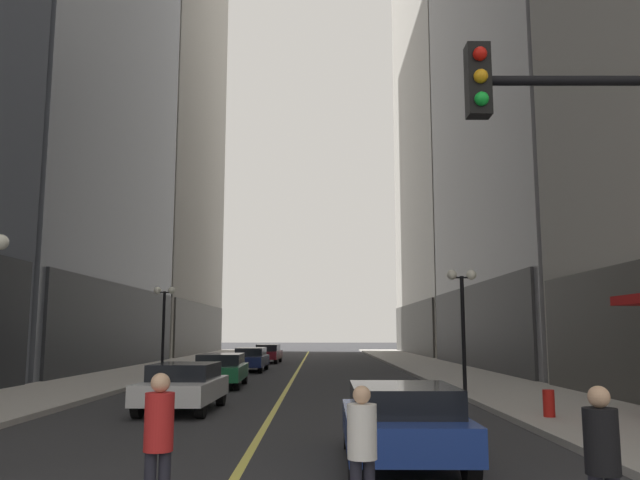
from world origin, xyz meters
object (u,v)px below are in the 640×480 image
pedestrian_in_white_shirt (362,445)px  street_lamp_left_far (164,311)px  fire_hydrant_right (549,406)px  street_lamp_right_mid (463,302)px  car_white (184,385)px  car_navy (251,358)px  pedestrian_in_red_jacket (159,436)px  car_blue (403,421)px  pedestrian_in_black_coat (603,458)px  car_green (221,369)px  car_maroon (268,353)px

pedestrian_in_white_shirt → street_lamp_left_far: street_lamp_left_far is taller
street_lamp_left_far → fire_hydrant_right: bearing=-49.7°
street_lamp_left_far → street_lamp_right_mid: same height
car_white → street_lamp_left_far: (-3.84, 13.31, 2.54)m
pedestrian_in_white_shirt → car_navy: bearing=98.5°
pedestrian_in_red_jacket → car_blue: bearing=46.7°
car_blue → pedestrian_in_black_coat: (1.40, -4.56, 0.25)m
car_white → fire_hydrant_right: (9.46, -2.38, -0.32)m
pedestrian_in_black_coat → fire_hydrant_right: size_ratio=2.08×
car_blue → pedestrian_in_red_jacket: size_ratio=2.34×
pedestrian_in_black_coat → street_lamp_right_mid: bearing=82.0°
car_blue → street_lamp_left_far: (-9.08, 20.67, 2.54)m
pedestrian_in_white_shirt → street_lamp_right_mid: 16.35m
car_green → fire_hydrant_right: 14.33m
street_lamp_right_mid → pedestrian_in_red_jacket: bearing=-114.4°
fire_hydrant_right → street_lamp_right_mid: bearing=94.1°
car_white → car_navy: bearing=90.3°
pedestrian_in_black_coat → pedestrian_in_red_jacket: bearing=166.7°
car_blue → pedestrian_in_white_shirt: size_ratio=2.54×
pedestrian_in_red_jacket → car_green: bearing=96.6°
car_maroon → pedestrian_in_red_jacket: (1.89, -39.42, 0.29)m
car_white → car_green: size_ratio=0.90×
car_navy → pedestrian_in_white_shirt: pedestrian_in_white_shirt is taller
pedestrian_in_red_jacket → fire_hydrant_right: 11.29m
car_white → street_lamp_left_far: 14.08m
pedestrian_in_black_coat → street_lamp_right_mid: (2.31, 16.50, 2.29)m
car_green → car_navy: bearing=89.3°
car_navy → car_maroon: (0.19, 9.97, -0.00)m
street_lamp_right_mid → fire_hydrant_right: 7.54m
car_maroon → car_white: bearing=-90.2°
car_blue → car_green: 16.48m
pedestrian_in_red_jacket → pedestrian_in_white_shirt: (2.35, -0.11, -0.09)m
car_blue → pedestrian_in_black_coat: 4.78m
car_green → pedestrian_in_black_coat: size_ratio=2.81×
car_maroon → pedestrian_in_white_shirt: size_ratio=2.89×
car_white → pedestrian_in_black_coat: 13.65m
car_blue → car_white: bearing=125.4°
car_maroon → fire_hydrant_right: size_ratio=5.73×
pedestrian_in_red_jacket → pedestrian_in_white_shirt: 2.36m
car_maroon → pedestrian_in_white_shirt: bearing=-83.9°
car_maroon → pedestrian_in_black_coat: pedestrian_in_black_coat is taller
pedestrian_in_red_jacket → street_lamp_left_far: size_ratio=0.39×
car_blue → pedestrian_in_black_coat: bearing=-72.9°
car_navy → car_blue: bearing=-78.4°
car_white → pedestrian_in_black_coat: (6.65, -11.92, 0.25)m
car_navy → car_white: bearing=-89.7°
car_green → fire_hydrant_right: car_green is taller
car_green → pedestrian_in_black_coat: 21.25m
pedestrian_in_black_coat → street_lamp_left_far: 27.42m
car_white → street_lamp_right_mid: (8.96, 4.58, 2.54)m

